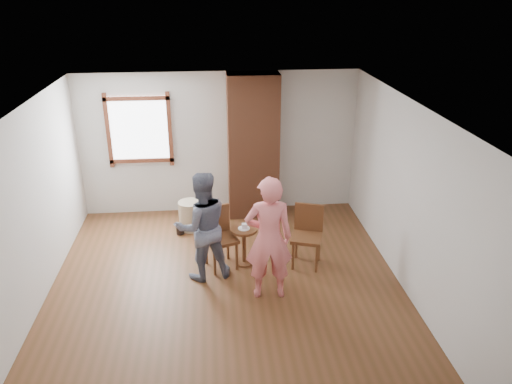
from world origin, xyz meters
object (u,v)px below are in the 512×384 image
at_px(person_pink, 269,238).
at_px(dining_chair_right, 308,232).
at_px(side_table, 244,240).
at_px(stoneware_crock, 190,215).
at_px(dining_chair_left, 219,234).
at_px(man, 202,226).

bearing_deg(person_pink, dining_chair_right, -129.98).
xyz_separation_m(side_table, person_pink, (0.27, -0.86, 0.48)).
height_order(stoneware_crock, side_table, side_table).
bearing_deg(dining_chair_left, dining_chair_right, -23.11).
bearing_deg(dining_chair_right, stoneware_crock, 161.91).
bearing_deg(man, person_pink, 133.53).
bearing_deg(dining_chair_right, person_pink, -113.15).
bearing_deg(man, stoneware_crock, -95.29).
distance_m(stoneware_crock, person_pink, 2.47).
relative_size(stoneware_crock, side_table, 0.85).
distance_m(side_table, person_pink, 1.02).
xyz_separation_m(dining_chair_left, person_pink, (0.65, -0.87, 0.35)).
xyz_separation_m(dining_chair_left, side_table, (0.38, -0.01, -0.12)).
bearing_deg(stoneware_crock, dining_chair_left, -69.04).
bearing_deg(person_pink, stoneware_crock, -61.03).
distance_m(side_table, man, 0.80).
height_order(dining_chair_right, man, man).
height_order(side_table, man, man).
bearing_deg(person_pink, dining_chair_left, -52.35).
bearing_deg(stoneware_crock, man, -81.28).
relative_size(dining_chair_left, person_pink, 0.53).
xyz_separation_m(side_table, man, (-0.62, -0.30, 0.41)).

